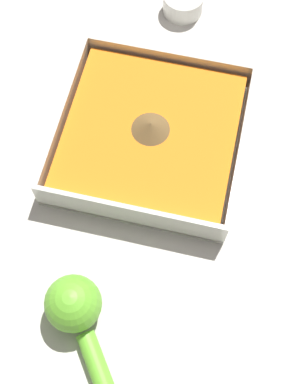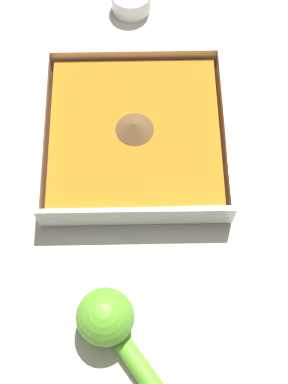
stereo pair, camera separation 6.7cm
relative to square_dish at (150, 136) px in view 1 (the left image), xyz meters
The scene contains 4 objects.
ground_plane 0.05m from the square_dish, 53.56° to the right, with size 4.00×4.00×0.00m, color beige.
square_dish is the anchor object (origin of this frame).
spice_bowl 0.24m from the square_dish, ahead, with size 0.06×0.06×0.03m.
lemon_squeezer 0.25m from the square_dish, behind, with size 0.15×0.12×0.07m.
Camera 1 is at (-0.38, -0.04, 0.64)m, focal length 50.00 mm.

